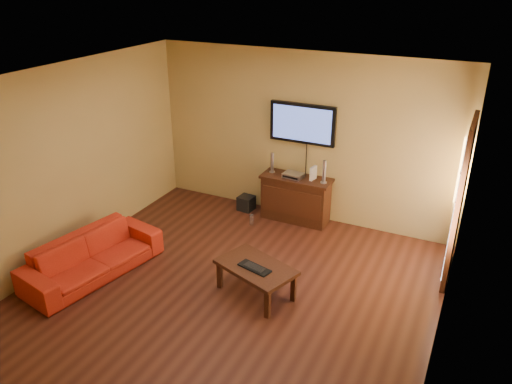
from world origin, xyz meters
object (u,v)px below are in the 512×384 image
Objects in this scene: television at (302,124)px; game_console at (313,173)px; coffee_table at (256,270)px; keyboard at (255,268)px; media_console at (296,198)px; speaker_left at (272,163)px; sofa at (92,250)px; speaker_right at (324,173)px; av_receiver at (293,175)px; bottle at (252,220)px; subwoofer at (246,203)px.

television is 4.91× the size of game_console.
coffee_table is 2.44× the size of keyboard.
media_console is 2.15m from coffee_table.
speaker_left is at bearing -161.99° from television.
sofa is 5.10× the size of speaker_right.
sofa is 3.25m from av_receiver.
bottle is (1.31, 2.19, -0.28)m from sofa.
coffee_table is at bearing -81.69° from media_console.
game_console is at bearing 165.94° from speaker_right.
coffee_table is at bearing -65.02° from sofa.
speaker_left reaches higher than av_receiver.
media_console is 4.62× the size of subwoofer.
game_console is at bearing 31.99° from bottle.
television is at bearing 157.00° from speaker_right.
television is 3.21× the size of speaker_left.
game_console is 1.12× the size of bottle.
bottle is at bearing -103.08° from speaker_left.
subwoofer is (-1.20, 2.09, -0.24)m from coffee_table.
speaker_left is 0.73× the size of keyboard.
media_console is 3.26m from sofa.
coffee_table is 0.59× the size of sofa.
speaker_left is (-0.44, 0.04, 0.52)m from media_console.
av_receiver is at bearing 99.71° from keyboard.
sofa is at bearing -131.24° from speaker_right.
media_console is 2.22m from keyboard.
keyboard is (2.19, 0.48, 0.06)m from sofa.
speaker_right is at bearing -23.00° from television.
speaker_left is 2.40m from keyboard.
television reaches higher than sofa.
subwoofer is 1.28× the size of bottle.
game_console reaches higher than media_console.
bottle is at bearing -139.14° from media_console.
coffee_table is 2.25m from sofa.
sofa is at bearing -105.16° from subwoofer.
speaker_left is 1.72× the size of bottle.
game_console is (2.13, 2.70, 0.49)m from sofa.
av_receiver is 2.24m from keyboard.
television is 2.63m from coffee_table.
television is at bearing 161.06° from game_console.
keyboard is at bearing -74.57° from av_receiver.
coffee_table is 5.79× the size of bottle.
media_console reaches higher than coffee_table.
television is 5.52× the size of bottle.
coffee_table is 2.42m from subwoofer.
game_console reaches higher than subwoofer.
subwoofer is at bearing 119.76° from coffee_table.
speaker_left reaches higher than bottle.
sofa is at bearing -123.24° from television.
speaker_left is at bearing 176.69° from speaker_right.
keyboard is at bearing -78.66° from game_console.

